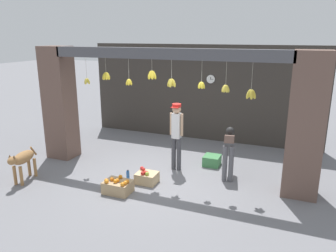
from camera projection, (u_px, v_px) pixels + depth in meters
The scene contains 13 objects.
ground_plane at pixel (160, 177), 7.72m from camera, with size 60.00×60.00×0.00m, color slate.
shop_back_wall at pixel (201, 93), 10.23m from camera, with size 7.36×0.12×2.97m, color #38332D.
shop_pillar_left at pixel (60, 103), 8.68m from camera, with size 0.70×0.60×2.97m, color brown.
shop_pillar_right at pixel (306, 126), 6.50m from camera, with size 0.70×0.60×2.97m, color brown.
storefront_awning at pixel (162, 56), 7.08m from camera, with size 5.46×0.29×0.99m.
dog at pixel (23, 160), 7.37m from camera, with size 0.37×0.96×0.76m.
shopkeeper at pixel (176, 131), 7.91m from camera, with size 0.34×0.28×1.67m.
worker_stooping at pixel (229, 147), 7.55m from camera, with size 0.34×0.84×1.10m.
fruit_crate_oranges at pixel (118, 186), 6.93m from camera, with size 0.57×0.43×0.34m.
fruit_crate_apples at pixel (147, 177), 7.39m from camera, with size 0.46×0.40×0.32m.
produce_box_green at pixel (212, 160), 8.39m from camera, with size 0.40×0.43×0.26m, color #42844C.
water_bottle at pixel (128, 175), 7.55m from camera, with size 0.07×0.07×0.24m.
wall_clock at pixel (211, 79), 9.93m from camera, with size 0.27×0.03×0.27m.
Camera 1 is at (2.82, -6.54, 3.24)m, focal length 35.00 mm.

